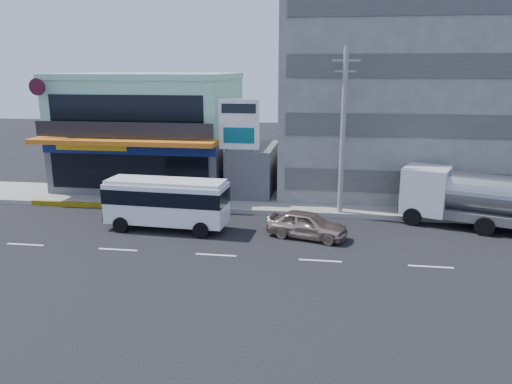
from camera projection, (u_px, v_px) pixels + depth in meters
ground at (216, 255)px, 24.09m from camera, size 120.00×120.00×0.00m
sidewalk at (324, 204)px, 32.46m from camera, size 70.00×5.00×0.30m
shop_building at (153, 133)px, 37.64m from camera, size 12.40×11.70×8.00m
concrete_building at (399, 94)px, 35.37m from camera, size 16.00×12.00×14.00m
gap_structure at (253, 170)px, 35.18m from camera, size 3.00×6.00×3.50m
satellite_dish at (251, 147)px, 33.78m from camera, size 1.50×1.50×0.15m
billboard at (239, 130)px, 31.79m from camera, size 2.60×0.18×6.90m
utility_pole_near at (343, 132)px, 29.09m from camera, size 1.60×0.30×10.00m
minibus at (166, 200)px, 27.57m from camera, size 6.86×2.68×2.82m
sedan at (307, 224)px, 26.40m from camera, size 4.57×2.80×1.45m
tanker_truck at (472, 198)px, 27.87m from camera, size 8.50×5.04×3.23m
motorcycle_rider at (150, 201)px, 31.28m from camera, size 1.61×0.99×1.95m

